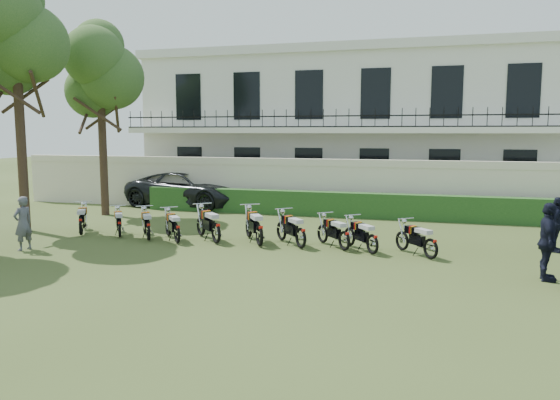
{
  "coord_description": "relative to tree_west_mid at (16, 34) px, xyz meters",
  "views": [
    {
      "loc": [
        4.23,
        -14.54,
        3.44
      ],
      "look_at": [
        -0.53,
        1.9,
        1.29
      ],
      "focal_mm": 35.0,
      "sensor_mm": 36.0,
      "label": 1
    }
  ],
  "objects": [
    {
      "name": "motorcycle_8",
      "position": [
        12.01,
        -0.42,
        -6.22
      ],
      "size": [
        1.22,
        1.43,
        0.98
      ],
      "rotation": [
        0.0,
        0.0,
        0.7
      ],
      "color": "black",
      "rests_on": "ground"
    },
    {
      "name": "motorcycle_4",
      "position": [
        7.23,
        -0.29,
        -6.16
      ],
      "size": [
        1.48,
        1.54,
        1.11
      ],
      "rotation": [
        0.0,
        0.0,
        0.76
      ],
      "color": "black",
      "rests_on": "ground"
    },
    {
      "name": "motorcycle_0",
      "position": [
        2.42,
        -0.3,
        -6.2
      ],
      "size": [
        1.03,
        1.63,
        1.01
      ],
      "rotation": [
        0.0,
        0.0,
        0.54
      ],
      "color": "black",
      "rests_on": "ground"
    },
    {
      "name": "perimeter_wall",
      "position": [
        9.46,
        7.0,
        -5.5
      ],
      "size": [
        30.0,
        0.35,
        2.3
      ],
      "color": "beige",
      "rests_on": "ground"
    },
    {
      "name": "officer_5",
      "position": [
        17.02,
        1.43,
        -5.87
      ],
      "size": [
        0.68,
        1.01,
        1.59
      ],
      "primitive_type": "imported",
      "rotation": [
        0.0,
        0.0,
        1.23
      ],
      "color": "black",
      "rests_on": "ground"
    },
    {
      "name": "officer_2",
      "position": [
        16.19,
        -1.97,
        -5.76
      ],
      "size": [
        0.5,
        1.09,
        1.83
      ],
      "primitive_type": "imported",
      "rotation": [
        0.0,
        0.0,
        1.52
      ],
      "color": "black",
      "rests_on": "ground"
    },
    {
      "name": "ground",
      "position": [
        9.46,
        -1.0,
        -6.67
      ],
      "size": [
        100.0,
        100.0,
        0.0
      ],
      "primitive_type": "plane",
      "color": "#37451B",
      "rests_on": "ground"
    },
    {
      "name": "building",
      "position": [
        9.46,
        12.96,
        -2.96
      ],
      "size": [
        20.4,
        9.6,
        7.4
      ],
      "color": "silver",
      "rests_on": "ground"
    },
    {
      "name": "motorcycle_3",
      "position": [
        6.07,
        -0.59,
        -6.21
      ],
      "size": [
        1.24,
        1.46,
        1.0
      ],
      "rotation": [
        0.0,
        0.0,
        0.7
      ],
      "color": "black",
      "rests_on": "ground"
    },
    {
      "name": "motorcycle_1",
      "position": [
        3.82,
        -0.22,
        -6.24
      ],
      "size": [
        1.03,
        1.44,
        0.92
      ],
      "rotation": [
        0.0,
        0.0,
        0.61
      ],
      "color": "black",
      "rests_on": "ground"
    },
    {
      "name": "inspector",
      "position": [
        2.18,
        -2.62,
        -5.88
      ],
      "size": [
        0.5,
        0.65,
        1.59
      ],
      "primitive_type": "imported",
      "rotation": [
        0.0,
        0.0,
        -1.8
      ],
      "color": "#5B5B60",
      "rests_on": "ground"
    },
    {
      "name": "tree_west_near",
      "position": [
        0.5,
        4.0,
        -0.78
      ],
      "size": [
        3.4,
        3.2,
        7.9
      ],
      "color": "#473323",
      "rests_on": "ground"
    },
    {
      "name": "suv",
      "position": [
        2.73,
        7.24,
        -5.86
      ],
      "size": [
        6.12,
        3.47,
        1.61
      ],
      "primitive_type": "imported",
      "rotation": [
        0.0,
        0.0,
        1.43
      ],
      "color": "black",
      "rests_on": "ground"
    },
    {
      "name": "motorcycle_6",
      "position": [
        9.89,
        -0.22,
        -6.19
      ],
      "size": [
        1.34,
        1.5,
        1.05
      ],
      "rotation": [
        0.0,
        0.0,
        0.72
      ],
      "color": "black",
      "rests_on": "ground"
    },
    {
      "name": "motorcycle_2",
      "position": [
        4.98,
        -0.42,
        -6.22
      ],
      "size": [
        1.1,
        1.51,
        0.97
      ],
      "rotation": [
        0.0,
        0.0,
        0.62
      ],
      "color": "black",
      "rests_on": "ground"
    },
    {
      "name": "motorcycle_5",
      "position": [
        8.64,
        -0.3,
        -6.15
      ],
      "size": [
        1.19,
        1.79,
        1.12
      ],
      "rotation": [
        0.0,
        0.0,
        0.56
      ],
      "color": "black",
      "rests_on": "ground"
    },
    {
      "name": "tree_west_mid",
      "position": [
        0.0,
        0.0,
        0.0
      ],
      "size": [
        3.4,
        3.2,
        8.82
      ],
      "color": "#473323",
      "rests_on": "ground"
    },
    {
      "name": "hedge",
      "position": [
        10.46,
        6.2,
        -6.17
      ],
      "size": [
        18.0,
        0.6,
        1.0
      ],
      "primitive_type": "cube",
      "color": "#163F19",
      "rests_on": "ground"
    },
    {
      "name": "motorcycle_9",
      "position": [
        13.59,
        -0.57,
        -6.22
      ],
      "size": [
        1.25,
        1.38,
        0.97
      ],
      "rotation": [
        0.0,
        0.0,
        0.73
      ],
      "color": "black",
      "rests_on": "ground"
    },
    {
      "name": "motorcycle_7",
      "position": [
        11.17,
        -0.16,
        -6.22
      ],
      "size": [
        1.27,
        1.38,
        0.98
      ],
      "rotation": [
        0.0,
        0.0,
        0.74
      ],
      "color": "black",
      "rests_on": "ground"
    }
  ]
}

